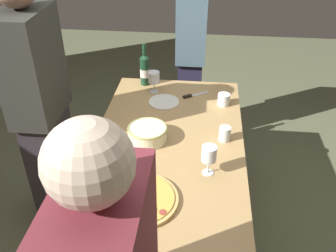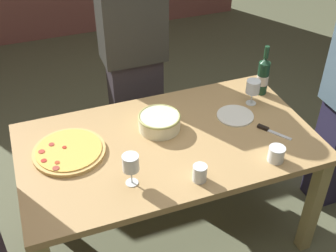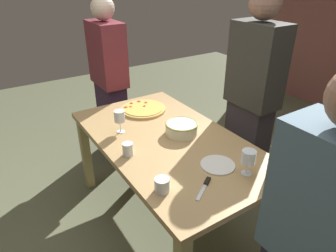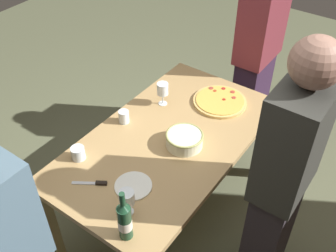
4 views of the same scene
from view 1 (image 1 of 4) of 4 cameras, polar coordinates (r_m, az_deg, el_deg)
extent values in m
plane|color=#5E6246|center=(2.72, 0.00, -15.15)|extent=(8.00, 8.00, 0.00)
cube|color=tan|center=(2.22, 0.00, -2.60)|extent=(1.60, 0.90, 0.04)
cube|color=tan|center=(3.05, 8.91, -0.52)|extent=(0.07, 0.07, 0.71)
cube|color=tan|center=(3.09, -5.82, 0.34)|extent=(0.07, 0.07, 0.71)
cylinder|color=#DDB062|center=(1.82, -4.47, -11.27)|extent=(0.38, 0.38, 0.02)
cylinder|color=gold|center=(1.81, -4.48, -10.97)|extent=(0.34, 0.34, 0.01)
cylinder|color=#9D3F30|center=(1.73, -0.82, -13.18)|extent=(0.03, 0.03, 0.00)
cylinder|color=#AB3D1E|center=(1.75, -2.09, -12.78)|extent=(0.02, 0.02, 0.00)
cylinder|color=#AF3A2B|center=(1.72, -6.23, -13.92)|extent=(0.03, 0.03, 0.00)
cylinder|color=#A9271E|center=(1.71, -3.68, -14.13)|extent=(0.03, 0.03, 0.00)
cylinder|color=#A2372B|center=(1.77, -7.19, -12.44)|extent=(0.03, 0.03, 0.00)
cylinder|color=#A82819|center=(1.80, -5.28, -11.24)|extent=(0.02, 0.02, 0.00)
cylinder|color=#E9E8C2|center=(2.19, -3.16, -1.18)|extent=(0.23, 0.23, 0.09)
torus|color=tan|center=(2.17, -3.19, -0.34)|extent=(0.24, 0.24, 0.01)
cylinder|color=#1A3E26|center=(2.80, -3.60, 8.45)|extent=(0.07, 0.07, 0.21)
cone|color=#1A3E26|center=(2.75, -3.69, 10.69)|extent=(0.07, 0.07, 0.03)
cylinder|color=#1A3E26|center=(2.73, -3.73, 11.81)|extent=(0.03, 0.03, 0.08)
cylinder|color=silver|center=(2.80, -3.59, 8.25)|extent=(0.07, 0.07, 0.06)
cylinder|color=white|center=(1.98, 6.14, -7.16)|extent=(0.06, 0.06, 0.00)
cylinder|color=white|center=(1.96, 6.22, -6.19)|extent=(0.01, 0.01, 0.08)
cylinder|color=white|center=(1.90, 6.37, -4.26)|extent=(0.08, 0.08, 0.08)
cylinder|color=white|center=(2.73, -2.14, 5.38)|extent=(0.06, 0.06, 0.00)
cylinder|color=white|center=(2.71, -2.15, 6.11)|extent=(0.01, 0.01, 0.07)
cylinder|color=white|center=(2.68, -2.19, 7.56)|extent=(0.08, 0.08, 0.08)
cylinder|color=white|center=(2.57, 8.61, 4.09)|extent=(0.08, 0.08, 0.08)
cylinder|color=white|center=(2.21, 8.76, -1.18)|extent=(0.07, 0.07, 0.09)
cylinder|color=white|center=(2.59, -0.64, 3.75)|extent=(0.21, 0.21, 0.01)
cube|color=silver|center=(2.70, 4.80, 4.94)|extent=(0.10, 0.14, 0.01)
cube|color=black|center=(2.65, 3.01, 4.60)|extent=(0.06, 0.07, 0.02)
sphere|color=beige|center=(0.85, -12.20, -5.62)|extent=(0.22, 0.22, 0.22)
cube|color=#2F282E|center=(2.62, -17.13, -6.23)|extent=(0.35, 0.20, 0.85)
cube|color=#30302B|center=(2.24, -20.27, 8.65)|extent=(0.41, 0.24, 0.64)
cube|color=#27233E|center=(3.40, 3.34, 4.43)|extent=(0.33, 0.20, 0.79)
cube|color=slate|center=(3.12, 3.76, 15.53)|extent=(0.39, 0.24, 0.59)
camera|label=2|loc=(1.92, 66.47, 21.55)|focal=46.46mm
camera|label=3|loc=(3.46, 22.59, 27.94)|focal=32.27mm
camera|label=4|loc=(3.59, -19.43, 39.07)|focal=42.51mm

